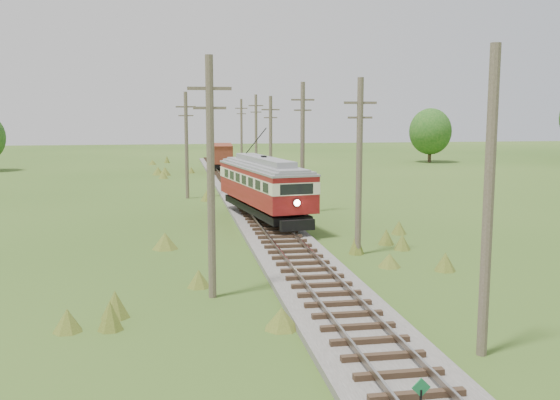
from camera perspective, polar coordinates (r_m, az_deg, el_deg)
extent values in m
cube|color=#605B54|center=(45.81, -2.64, -0.57)|extent=(3.60, 96.00, 0.25)
cube|color=#726659|center=(45.68, -3.54, -0.14)|extent=(0.08, 96.00, 0.17)
cube|color=#726659|center=(45.85, -1.75, -0.10)|extent=(0.08, 96.00, 0.17)
cube|color=#2D2116|center=(45.78, -2.64, -0.31)|extent=(2.40, 96.00, 0.16)
cube|color=#1B7C40|center=(14.86, 12.78, -16.38)|extent=(0.45, 0.03, 0.45)
cube|color=black|center=(39.28, -1.48, -0.70)|extent=(4.03, 10.98, 0.44)
cube|color=maroon|center=(39.14, -1.48, 0.70)|extent=(4.59, 11.97, 1.07)
cube|color=#EFE8C4|center=(39.04, -1.49, 1.98)|extent=(4.63, 12.03, 0.68)
cube|color=black|center=(39.04, -1.49, 1.98)|extent=(4.57, 11.52, 0.54)
cube|color=maroon|center=(38.99, -1.49, 2.69)|extent=(4.59, 11.97, 0.29)
cube|color=gray|center=(38.97, -1.49, 3.16)|extent=(4.66, 12.10, 0.37)
cube|color=gray|center=(38.94, -1.49, 3.65)|extent=(2.63, 8.85, 0.39)
sphere|color=#FFF2BF|center=(33.58, 1.57, -0.26)|extent=(0.35, 0.35, 0.35)
cylinder|color=black|center=(40.55, -2.25, 5.37)|extent=(0.79, 4.48, 1.88)
cylinder|color=black|center=(34.92, -0.43, -1.88)|extent=(0.24, 0.79, 0.78)
cylinder|color=black|center=(35.40, 1.81, -1.75)|extent=(0.24, 0.79, 0.78)
cylinder|color=black|center=(43.29, -4.17, 0.02)|extent=(0.24, 0.79, 0.78)
cylinder|color=black|center=(43.68, -2.31, 0.11)|extent=(0.24, 0.79, 0.78)
cube|color=black|center=(74.58, -5.40, 3.31)|extent=(2.47, 7.16, 0.49)
cube|color=#5E2716|center=(74.49, -5.42, 4.25)|extent=(3.03, 7.97, 1.96)
cube|color=#5E2716|center=(74.43, -5.43, 5.04)|extent=(3.09, 8.13, 0.12)
cylinder|color=black|center=(72.23, -5.96, 3.19)|extent=(0.17, 0.79, 0.78)
cylinder|color=black|center=(72.24, -4.80, 3.21)|extent=(0.17, 0.79, 0.78)
cylinder|color=black|center=(76.91, -5.97, 3.48)|extent=(0.17, 0.79, 0.78)
cylinder|color=black|center=(76.93, -4.88, 3.50)|extent=(0.17, 0.79, 0.78)
cone|color=gray|center=(60.22, -0.67, 1.88)|extent=(2.79, 2.79, 1.04)
cone|color=gray|center=(59.50, 0.12, 1.59)|extent=(1.57, 1.57, 0.61)
cylinder|color=brown|center=(18.32, 18.51, -0.37)|extent=(0.30, 0.30, 8.80)
cylinder|color=brown|center=(30.40, 7.25, 2.96)|extent=(0.30, 0.30, 8.60)
cube|color=brown|center=(30.29, 7.35, 8.81)|extent=(1.60, 0.12, 0.12)
cube|color=brown|center=(30.28, 7.33, 7.49)|extent=(1.20, 0.10, 0.10)
cylinder|color=brown|center=(42.93, 2.07, 4.73)|extent=(0.30, 0.30, 9.00)
cube|color=brown|center=(42.87, 2.10, 9.14)|extent=(1.60, 0.12, 0.12)
cube|color=brown|center=(42.87, 2.09, 8.21)|extent=(1.20, 0.10, 0.10)
cylinder|color=brown|center=(55.69, -0.86, 5.17)|extent=(0.30, 0.30, 8.40)
cube|color=brown|center=(55.63, -0.87, 8.26)|extent=(1.60, 0.12, 0.12)
cube|color=brown|center=(55.63, -0.87, 7.54)|extent=(1.20, 0.10, 0.10)
cylinder|color=brown|center=(68.60, -2.20, 5.91)|extent=(0.30, 0.30, 8.90)
cube|color=brown|center=(68.56, -2.22, 8.62)|extent=(1.60, 0.12, 0.12)
cube|color=brown|center=(68.55, -2.22, 8.04)|extent=(1.20, 0.10, 0.10)
cylinder|color=brown|center=(81.48, -3.54, 6.15)|extent=(0.30, 0.30, 8.70)
cube|color=brown|center=(81.44, -3.56, 8.37)|extent=(1.60, 0.12, 0.12)
cube|color=brown|center=(81.44, -3.56, 7.88)|extent=(1.20, 0.10, 0.10)
cylinder|color=brown|center=(23.13, -6.34, 1.91)|extent=(0.30, 0.30, 9.00)
cube|color=brown|center=(23.02, -6.47, 10.10)|extent=(1.60, 0.12, 0.12)
cube|color=brown|center=(23.01, -6.44, 8.36)|extent=(1.20, 0.10, 0.10)
cylinder|color=brown|center=(51.05, -8.54, 4.94)|extent=(0.30, 0.30, 8.60)
cube|color=brown|center=(50.98, -8.62, 8.42)|extent=(1.60, 0.12, 0.12)
cube|color=brown|center=(50.98, -8.60, 7.64)|extent=(1.20, 0.10, 0.10)
cylinder|color=#38281C|center=(90.43, 13.51, 4.17)|extent=(0.50, 0.50, 2.52)
ellipsoid|color=#164B16|center=(90.29, 13.58, 6.12)|extent=(5.88, 5.88, 6.47)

